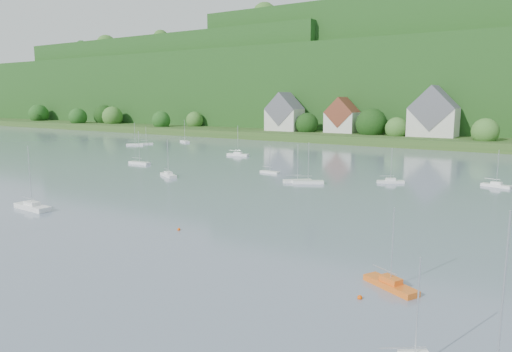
{
  "coord_description": "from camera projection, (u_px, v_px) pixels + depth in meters",
  "views": [
    {
      "loc": [
        44.13,
        11.76,
        16.29
      ],
      "look_at": [
        3.19,
        75.0,
        4.0
      ],
      "focal_mm": 33.32,
      "sensor_mm": 36.0,
      "label": 1
    }
  ],
  "objects": [
    {
      "name": "far_shore_strip",
      "position": [
        426.0,
        138.0,
        182.01
      ],
      "size": [
        600.0,
        60.0,
        3.0
      ],
      "primitive_type": "cube",
      "color": "#2E541F",
      "rests_on": "ground"
    },
    {
      "name": "forested_ridge",
      "position": [
        463.0,
        85.0,
        235.16
      ],
      "size": [
        620.0,
        181.22,
        69.89
      ],
      "color": "#164516",
      "rests_on": "ground"
    },
    {
      "name": "village_building_0",
      "position": [
        285.0,
        115.0,
        199.45
      ],
      "size": [
        14.0,
        10.4,
        16.0
      ],
      "color": "beige",
      "rests_on": "far_shore_strip"
    },
    {
      "name": "village_building_1",
      "position": [
        342.0,
        118.0,
        187.82
      ],
      "size": [
        12.0,
        9.36,
        14.0
      ],
      "color": "beige",
      "rests_on": "far_shore_strip"
    },
    {
      "name": "village_building_2",
      "position": [
        434.0,
        116.0,
        167.97
      ],
      "size": [
        16.0,
        11.44,
        18.0
      ],
      "color": "beige",
      "rests_on": "far_shore_strip"
    },
    {
      "name": "near_sailboat_5",
      "position": [
        391.0,
        284.0,
        41.21
      ],
      "size": [
        5.4,
        3.79,
        7.18
      ],
      "rotation": [
        0.0,
        0.0,
        -0.48
      ],
      "color": "orange",
      "rests_on": "ground"
    },
    {
      "name": "near_sailboat_6",
      "position": [
        32.0,
        206.0,
        70.58
      ],
      "size": [
        7.13,
        2.32,
        9.51
      ],
      "rotation": [
        0.0,
        0.0,
        -0.05
      ],
      "color": "white",
      "rests_on": "ground"
    },
    {
      "name": "mooring_buoy_2",
      "position": [
        360.0,
        299.0,
        39.08
      ],
      "size": [
        0.42,
        0.42,
        0.42
      ],
      "primitive_type": "sphere",
      "color": "#FF5104",
      "rests_on": "ground"
    },
    {
      "name": "mooring_buoy_3",
      "position": [
        179.0,
        230.0,
        59.46
      ],
      "size": [
        0.39,
        0.39,
        0.39
      ],
      "primitive_type": "sphere",
      "color": "#FF5104",
      "rests_on": "ground"
    },
    {
      "name": "far_sailboat_cluster",
      "position": [
        377.0,
        170.0,
        107.52
      ],
      "size": [
        194.38,
        68.77,
        8.71
      ],
      "color": "white",
      "rests_on": "ground"
    }
  ]
}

